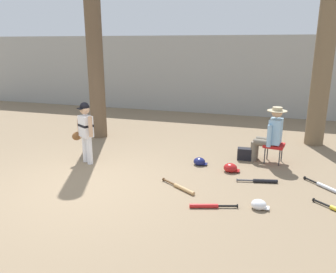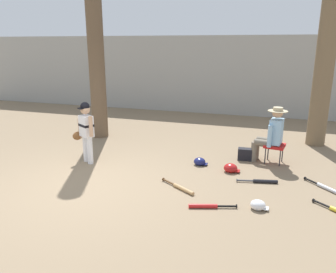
% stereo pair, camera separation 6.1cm
% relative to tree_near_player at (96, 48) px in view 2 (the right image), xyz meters
% --- Properties ---
extents(ground_plane, '(60.00, 60.00, 0.00)m').
position_rel_tree_near_player_xyz_m(ground_plane, '(1.38, -3.05, -2.35)').
color(ground_plane, '#7F6B51').
extents(concrete_back_wall, '(18.00, 0.36, 2.72)m').
position_rel_tree_near_player_xyz_m(concrete_back_wall, '(1.38, 4.10, -0.99)').
color(concrete_back_wall, '#9E9E99').
rests_on(concrete_back_wall, ground).
extents(tree_near_player, '(0.69, 0.69, 5.43)m').
position_rel_tree_near_player_xyz_m(tree_near_player, '(0.00, 0.00, 0.00)').
color(tree_near_player, brown).
rests_on(tree_near_player, ground).
extents(tree_behind_spectator, '(0.63, 0.63, 4.46)m').
position_rel_tree_near_player_xyz_m(tree_behind_spectator, '(5.53, 0.96, -0.43)').
color(tree_behind_spectator, brown).
rests_on(tree_behind_spectator, ground).
extents(young_ballplayer, '(0.61, 0.37, 1.31)m').
position_rel_tree_near_player_xyz_m(young_ballplayer, '(0.76, -1.94, -1.60)').
color(young_ballplayer, white).
rests_on(young_ballplayer, ground).
extents(folding_stool, '(0.46, 0.46, 0.41)m').
position_rel_tree_near_player_xyz_m(folding_stool, '(4.55, -0.76, -1.98)').
color(folding_stool, red).
rests_on(folding_stool, ground).
extents(seated_spectator, '(0.68, 0.54, 1.20)m').
position_rel_tree_near_player_xyz_m(seated_spectator, '(4.45, -0.74, -1.71)').
color(seated_spectator, '#6B6051').
rests_on(seated_spectator, ground).
extents(handbag_beside_stool, '(0.35, 0.20, 0.26)m').
position_rel_tree_near_player_xyz_m(handbag_beside_stool, '(3.97, -0.76, -2.22)').
color(handbag_beside_stool, black).
rests_on(handbag_beside_stool, ground).
extents(bat_aluminum_silver, '(0.55, 0.58, 0.07)m').
position_rel_tree_near_player_xyz_m(bat_aluminum_silver, '(5.44, -1.88, -2.32)').
color(bat_aluminum_silver, '#B7BCC6').
rests_on(bat_aluminum_silver, ground).
extents(bat_red_barrel, '(0.74, 0.28, 0.07)m').
position_rel_tree_near_player_xyz_m(bat_red_barrel, '(3.60, -3.19, -2.32)').
color(bat_red_barrel, red).
rests_on(bat_red_barrel, ground).
extents(bat_black_composite, '(0.73, 0.21, 0.07)m').
position_rel_tree_near_player_xyz_m(bat_black_composite, '(4.37, -1.94, -2.32)').
color(bat_black_composite, black).
rests_on(bat_black_composite, ground).
extents(bat_wood_tan, '(0.71, 0.49, 0.07)m').
position_rel_tree_near_player_xyz_m(bat_wood_tan, '(3.04, -2.67, -2.32)').
color(bat_wood_tan, tan).
rests_on(bat_wood_tan, ground).
extents(batting_helmet_white, '(0.28, 0.21, 0.16)m').
position_rel_tree_near_player_xyz_m(batting_helmet_white, '(4.36, -2.98, -2.28)').
color(batting_helmet_white, silver).
rests_on(batting_helmet_white, ground).
extents(batting_helmet_navy, '(0.29, 0.22, 0.17)m').
position_rel_tree_near_player_xyz_m(batting_helmet_navy, '(3.08, -1.37, -2.28)').
color(batting_helmet_navy, navy).
rests_on(batting_helmet_navy, ground).
extents(batting_helmet_red, '(0.32, 0.24, 0.18)m').
position_rel_tree_near_player_xyz_m(batting_helmet_red, '(3.75, -1.57, -2.27)').
color(batting_helmet_red, '#A81919').
rests_on(batting_helmet_red, ground).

